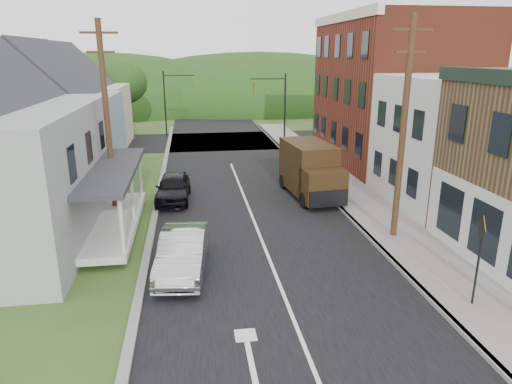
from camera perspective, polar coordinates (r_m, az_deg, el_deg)
name	(u,v)px	position (r m, az deg, el deg)	size (l,w,h in m)	color
ground	(280,287)	(15.72, 3.04, -11.76)	(120.00, 120.00, 0.00)	#2D4719
road	(245,198)	(24.85, -1.45, -0.73)	(9.00, 90.00, 0.02)	black
cross_road	(222,141)	(41.30, -4.31, 6.38)	(60.00, 9.00, 0.02)	black
sidewalk_right	(361,203)	(24.37, 13.05, -1.35)	(2.80, 55.00, 0.15)	slate
curb_right	(336,204)	(23.92, 10.03, -1.51)	(0.20, 55.00, 0.15)	slate
curb_left	(155,213)	(22.85, -12.50, -2.59)	(0.30, 55.00, 0.12)	slate
storefront_white	(471,142)	(25.66, 25.31, 5.69)	(8.00, 7.00, 6.50)	silver
storefront_red	(394,92)	(33.70, 16.82, 11.92)	(8.00, 12.00, 10.00)	maroon
house_blue	(59,117)	(31.83, -23.45, 8.62)	(7.14, 8.16, 7.28)	#8295B2
house_cream	(81,102)	(40.64, -20.99, 10.41)	(7.14, 8.16, 7.28)	beige
utility_pole_right	(403,129)	(19.19, 17.92, 7.48)	(1.60, 0.26, 9.00)	#472D19
utility_pole_left	(107,120)	(22.01, -18.12, 8.58)	(1.60, 0.26, 9.00)	#472D19
traffic_signal_right	(277,102)	(37.87, 2.59, 11.19)	(2.87, 0.20, 6.00)	black
traffic_signal_left	(172,96)	(44.20, -10.45, 11.76)	(2.87, 0.20, 6.00)	black
tree_left_d	(121,83)	(46.01, -16.47, 12.97)	(4.80, 4.80, 6.94)	#382616
forested_ridge	(208,107)	(68.98, -6.03, 10.58)	(90.00, 30.00, 16.00)	black
silver_sedan	(183,252)	(16.62, -9.12, -7.44)	(1.58, 4.52, 1.49)	#B7B8BD
dark_sedan	(173,188)	(24.55, -10.31, 0.53)	(1.70, 4.23, 1.44)	black
delivery_van	(311,170)	(24.87, 6.83, 2.70)	(2.58, 5.38, 2.91)	black
warning_sign	(480,248)	(15.17, 26.17, -6.28)	(0.27, 0.77, 2.92)	black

